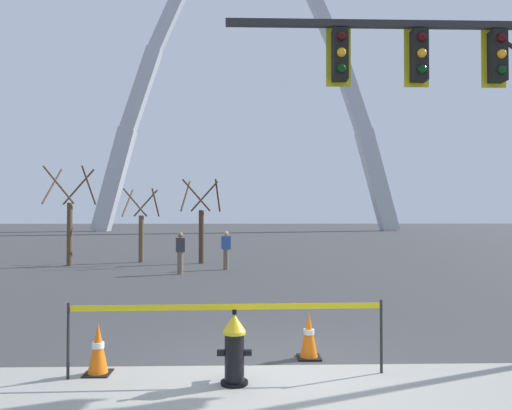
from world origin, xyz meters
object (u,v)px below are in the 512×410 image
at_px(pedestrian_standing_center, 226,250).
at_px(traffic_cone_mid_sidewalk, 98,349).
at_px(pedestrian_walking_left, 180,253).
at_px(monument_arch, 246,97).
at_px(fire_hydrant, 234,349).
at_px(traffic_cone_by_hydrant, 309,335).

bearing_deg(pedestrian_standing_center, traffic_cone_mid_sidewalk, -95.92).
bearing_deg(pedestrian_walking_left, traffic_cone_mid_sidewalk, -88.32).
distance_m(monument_arch, pedestrian_standing_center, 51.91).
bearing_deg(fire_hydrant, monument_arch, 89.42).
relative_size(fire_hydrant, traffic_cone_mid_sidewalk, 1.36).
bearing_deg(monument_arch, traffic_cone_by_hydrant, -89.52).
relative_size(traffic_cone_by_hydrant, traffic_cone_mid_sidewalk, 1.00).
height_order(traffic_cone_by_hydrant, monument_arch, monument_arch).
bearing_deg(traffic_cone_mid_sidewalk, pedestrian_walking_left, 91.68).
distance_m(fire_hydrant, monument_arch, 64.78).
bearing_deg(pedestrian_standing_center, pedestrian_walking_left, -138.79).
bearing_deg(traffic_cone_mid_sidewalk, traffic_cone_by_hydrant, 12.67).
bearing_deg(pedestrian_standing_center, fire_hydrant, -87.55).
xyz_separation_m(traffic_cone_mid_sidewalk, pedestrian_walking_left, (-0.34, 11.55, 0.46)).
bearing_deg(pedestrian_walking_left, monument_arch, 86.68).
height_order(traffic_cone_mid_sidewalk, pedestrian_walking_left, pedestrian_walking_left).
height_order(traffic_cone_mid_sidewalk, pedestrian_standing_center, pedestrian_standing_center).
relative_size(traffic_cone_mid_sidewalk, monument_arch, 0.02).
height_order(monument_arch, pedestrian_walking_left, monument_arch).
bearing_deg(traffic_cone_by_hydrant, fire_hydrant, -135.24).
relative_size(traffic_cone_by_hydrant, pedestrian_walking_left, 0.46).
distance_m(traffic_cone_by_hydrant, traffic_cone_mid_sidewalk, 3.15).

